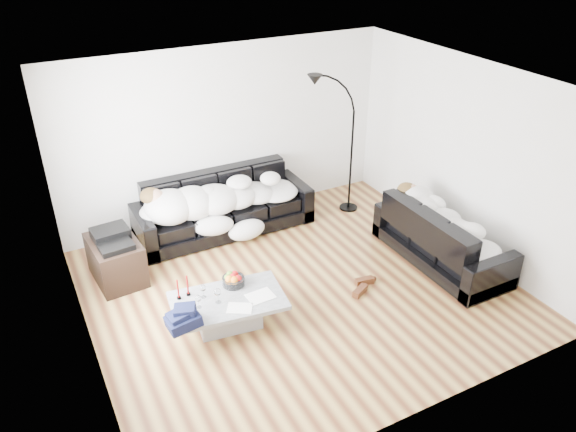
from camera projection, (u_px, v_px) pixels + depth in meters
name	position (u px, v px, depth m)	size (l,w,h in m)	color
ground	(299.00, 289.00, 7.06)	(5.00, 5.00, 0.00)	brown
wall_back	(226.00, 134.00, 8.17)	(5.00, 0.02, 2.60)	silver
wall_left	(73.00, 252.00, 5.42)	(0.02, 4.50, 2.60)	silver
wall_right	(465.00, 157.00, 7.44)	(0.02, 4.50, 2.60)	silver
ceiling	(301.00, 85.00, 5.80)	(5.00, 5.00, 0.00)	white
sofa_back	(224.00, 205.00, 8.14)	(2.56, 0.89, 0.84)	black
sofa_right	(443.00, 235.00, 7.43)	(1.96, 0.84, 0.79)	black
sleeper_back	(224.00, 193.00, 8.00)	(2.16, 0.75, 0.43)	silver
sleeper_right	(445.00, 220.00, 7.32)	(1.68, 0.71, 0.41)	silver
teal_cushion	(413.00, 196.00, 7.72)	(0.36, 0.30, 0.20)	#0D5C51
coffee_table	(229.00, 312.00, 6.37)	(1.26, 0.74, 0.37)	#939699
fruit_bowl	(233.00, 279.00, 6.48)	(0.26, 0.26, 0.16)	white
wine_glass_a	(203.00, 291.00, 6.27)	(0.07, 0.07, 0.16)	white
wine_glass_b	(198.00, 302.00, 6.11)	(0.07, 0.07, 0.16)	white
wine_glass_c	(218.00, 296.00, 6.18)	(0.08, 0.08, 0.19)	white
candle_left	(178.00, 290.00, 6.22)	(0.05, 0.05, 0.25)	maroon
candle_right	(188.00, 286.00, 6.28)	(0.05, 0.05, 0.26)	maroon
newspaper_a	(260.00, 296.00, 6.32)	(0.30, 0.23, 0.01)	silver
newspaper_b	(240.00, 308.00, 6.13)	(0.27, 0.19, 0.01)	silver
navy_jacket	(186.00, 312.00, 5.81)	(0.36, 0.30, 0.18)	black
shoes	(362.00, 286.00, 7.03)	(0.41, 0.30, 0.09)	#472311
av_cabinet	(116.00, 260.00, 7.12)	(0.56, 0.82, 0.56)	black
stereo	(112.00, 237.00, 6.96)	(0.44, 0.34, 0.13)	black
floor_lamp	(352.00, 151.00, 8.46)	(0.71, 0.29, 1.96)	black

